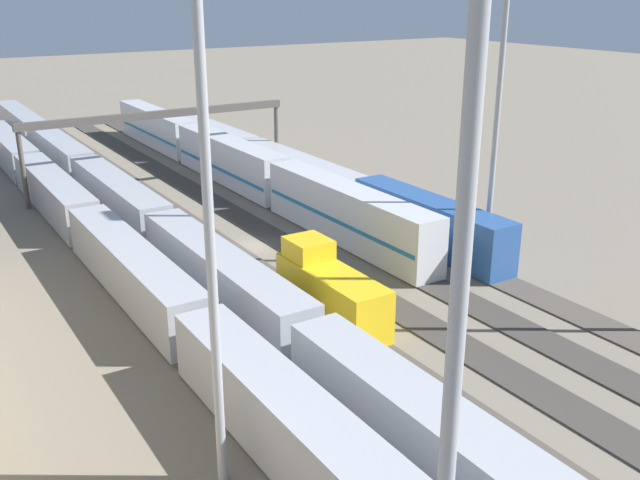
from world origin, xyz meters
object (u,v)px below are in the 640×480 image
train_on_track_3 (330,291)px  train_on_track_1 (229,161)px  signal_gantry (159,122)px  train_on_track_4 (155,226)px  light_mast_3 (199,50)px  train_on_track_5 (131,270)px  light_mast_2 (505,20)px  light_mast_1 (475,79)px  train_on_track_0 (291,169)px

train_on_track_3 → train_on_track_1: (36.75, -10.00, 0.43)m
signal_gantry → train_on_track_1: bearing=-102.0°
train_on_track_4 → light_mast_3: size_ratio=4.50×
train_on_track_5 → light_mast_2: (-8.79, -27.02, 17.18)m
train_on_track_5 → light_mast_1: (-37.48, 3.58, 17.76)m
train_on_track_4 → signal_gantry: signal_gantry is taller
train_on_track_0 → light_mast_2: 33.61m
train_on_track_3 → train_on_track_4: train_on_track_3 is taller
light_mast_1 → train_on_track_4: bearing=-10.5°
train_on_track_1 → light_mast_2: (-34.31, -7.02, 16.62)m
train_on_track_3 → light_mast_1: size_ratio=0.32×
train_on_track_3 → train_on_track_4: 20.69m
train_on_track_4 → light_mast_3: light_mast_3 is taller
light_mast_3 → signal_gantry: light_mast_3 is taller
light_mast_1 → light_mast_2: bearing=-46.8°
train_on_track_3 → light_mast_3: bearing=130.7°
train_on_track_1 → train_on_track_5: bearing=141.9°
train_on_track_3 → light_mast_3: 24.49m
train_on_track_0 → light_mast_3: light_mast_3 is taller
train_on_track_0 → signal_gantry: bearing=60.6°
train_on_track_3 → signal_gantry: size_ratio=0.33×
light_mast_3 → train_on_track_3: bearing=-49.3°
train_on_track_3 → train_on_track_1: size_ratio=0.14×
train_on_track_0 → train_on_track_3: bearing=154.4°
train_on_track_0 → light_mast_2: light_mast_2 is taller
train_on_track_5 → train_on_track_1: bearing=-38.1°
train_on_track_0 → signal_gantry: 15.35m
train_on_track_1 → light_mast_1: light_mast_1 is taller
light_mast_2 → light_mast_3: size_ratio=0.99×
light_mast_1 → light_mast_2: light_mast_1 is taller
train_on_track_3 → light_mast_1: (-26.25, 13.58, 17.63)m
train_on_track_0 → light_mast_3: (-42.69, 28.25, 17.22)m
train_on_track_0 → light_mast_2: size_ratio=2.17×
train_on_track_0 → train_on_track_5: 32.06m
train_on_track_3 → train_on_track_0: (31.30, -15.00, -0.06)m
light_mast_2 → light_mast_3: bearing=114.6°
train_on_track_3 → light_mast_2: bearing=-81.8°
train_on_track_5 → signal_gantry: bearing=-24.8°
light_mast_3 → train_on_track_1: bearing=-25.8°
train_on_track_3 → light_mast_2: (2.44, -17.02, 17.04)m
light_mast_1 → light_mast_3: (14.86, -0.32, -0.47)m
train_on_track_1 → light_mast_1: bearing=159.5°
train_on_track_4 → light_mast_2: (-17.63, -22.02, 17.14)m
train_on_track_1 → signal_gantry: size_ratio=2.38×
train_on_track_3 → train_on_track_0: bearing=-25.6°
train_on_track_1 → train_on_track_0: train_on_track_1 is taller
train_on_track_1 → train_on_track_0: size_ratio=1.08×
train_on_track_1 → signal_gantry: 9.14m
light_mast_3 → signal_gantry: 53.48m
train_on_track_5 → light_mast_3: size_ratio=3.88×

